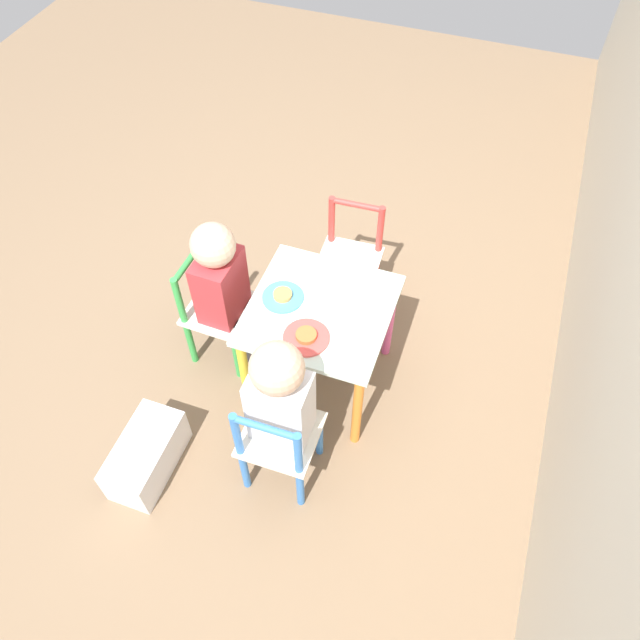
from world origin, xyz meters
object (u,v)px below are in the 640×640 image
at_px(chair_blue, 279,442).
at_px(child_right, 282,398).
at_px(child_front, 224,284).
at_px(chair_red, 350,261).
at_px(storage_bin, 147,455).
at_px(kids_table, 320,322).
at_px(plate_front, 283,297).
at_px(chair_green, 216,310).
at_px(plate_right, 306,337).

xyz_separation_m(chair_blue, child_right, (-0.06, -0.00, 0.20)).
bearing_deg(chair_blue, child_front, -50.19).
height_order(chair_red, storage_bin, chair_red).
relative_size(kids_table, plate_front, 3.35).
height_order(chair_green, storage_bin, chair_green).
bearing_deg(child_front, storage_bin, 173.68).
bearing_deg(chair_red, storage_bin, -116.37).
distance_m(chair_red, child_front, 0.60).
bearing_deg(chair_green, chair_red, -42.71).
height_order(child_right, storage_bin, child_right).
distance_m(chair_red, child_right, 0.86).
bearing_deg(kids_table, plate_front, -90.00).
distance_m(child_front, plate_front, 0.25).
bearing_deg(plate_right, storage_bin, -46.78).
height_order(chair_green, child_front, child_front).
bearing_deg(plate_right, chair_blue, 1.17).
bearing_deg(chair_red, kids_table, -90.00).
bearing_deg(child_front, chair_green, 90.00).
bearing_deg(child_right, storage_bin, 21.73).
xyz_separation_m(chair_green, child_right, (0.40, 0.46, 0.20)).
distance_m(chair_green, chair_red, 0.61).
relative_size(chair_red, plate_right, 3.14).
bearing_deg(chair_red, chair_blue, -91.07).
bearing_deg(chair_red, child_right, -91.00).
relative_size(child_front, plate_front, 4.73).
height_order(kids_table, chair_red, chair_red).
xyz_separation_m(chair_blue, chair_green, (-0.46, -0.46, 0.00)).
xyz_separation_m(plate_front, storage_bin, (0.59, -0.33, -0.38)).
xyz_separation_m(chair_blue, plate_right, (-0.31, -0.01, 0.22)).
bearing_deg(kids_table, chair_green, -91.63).
bearing_deg(chair_green, kids_table, -90.00).
xyz_separation_m(chair_green, child_front, (0.00, 0.06, 0.18)).
bearing_deg(plate_front, plate_right, 45.00).
distance_m(kids_table, chair_red, 0.47).
xyz_separation_m(kids_table, storage_bin, (0.59, -0.47, -0.29)).
relative_size(kids_table, chair_blue, 0.99).
distance_m(chair_green, child_right, 0.64).
bearing_deg(child_right, child_front, -46.29).
xyz_separation_m(child_right, plate_right, (-0.25, -0.01, 0.02)).
xyz_separation_m(chair_green, storage_bin, (0.60, -0.02, -0.16)).
bearing_deg(chair_blue, plate_front, -72.31).
height_order(chair_green, plate_right, chair_green).
xyz_separation_m(kids_table, child_right, (0.39, 0.01, 0.07)).
height_order(kids_table, child_right, child_right).
distance_m(child_right, storage_bin, 0.63).
distance_m(child_right, plate_right, 0.25).
xyz_separation_m(chair_blue, plate_front, (-0.45, -0.15, 0.22)).
height_order(kids_table, storage_bin, kids_table).
bearing_deg(child_front, chair_red, -38.22).
height_order(child_front, plate_front, child_front).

